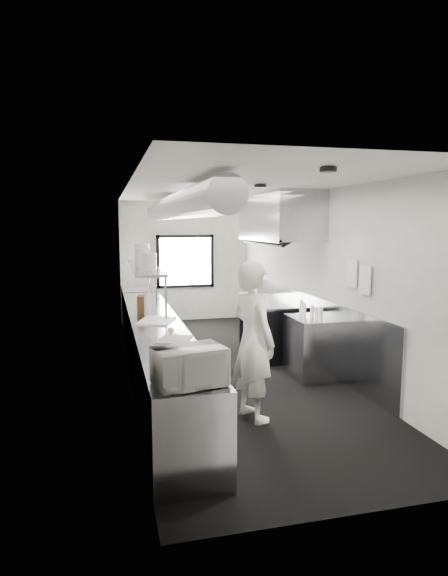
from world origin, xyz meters
TOP-DOWN VIEW (x-y plane):
  - floor at (0.00, 0.00)m, footprint 3.00×8.00m
  - ceiling at (0.00, 0.00)m, footprint 3.00×8.00m
  - wall_back at (0.00, 4.00)m, footprint 3.00×0.02m
  - wall_front at (0.00, -4.00)m, footprint 3.00×0.02m
  - wall_left at (-1.50, 0.00)m, footprint 0.02×8.00m
  - wall_right at (1.50, 0.00)m, footprint 0.02×8.00m
  - wall_cladding at (1.48, 0.30)m, footprint 0.03×5.50m
  - hvac_duct at (-0.70, 0.40)m, footprint 0.40×6.40m
  - service_window at (0.00, 3.96)m, footprint 1.36×0.05m
  - exhaust_hood at (1.10, 0.70)m, footprint 0.81×2.20m
  - prep_counter at (-1.15, -0.50)m, footprint 0.70×6.00m
  - pass_shelf at (-1.19, 1.00)m, footprint 0.45×3.00m
  - range at (1.04, 0.70)m, footprint 0.88×1.60m
  - bottle_station at (1.15, -0.70)m, footprint 0.65×0.80m
  - far_work_table at (-1.15, 3.20)m, footprint 0.70×1.20m
  - notice_sheet_a at (1.47, -1.20)m, footprint 0.02×0.28m
  - notice_sheet_b at (1.47, -1.55)m, footprint 0.02×0.28m
  - line_cook at (-0.18, -1.97)m, footprint 0.63×0.78m
  - microwave at (-1.15, -3.23)m, footprint 0.62×0.52m
  - deli_tub_a at (-1.34, -2.58)m, footprint 0.16×0.16m
  - deli_tub_b at (-1.32, -2.29)m, footprint 0.17×0.17m
  - newspaper at (-1.05, -1.56)m, footprint 0.50×0.54m
  - small_plate at (-1.06, -1.33)m, footprint 0.18×0.18m
  - pastry at (-1.06, -1.33)m, footprint 0.09×0.09m
  - cutting_board at (-1.14, -0.43)m, footprint 0.63×0.71m
  - knife_block at (-1.29, 0.29)m, footprint 0.16×0.26m
  - plate_stack_a at (-1.18, 0.19)m, footprint 0.25×0.25m
  - plate_stack_b at (-1.22, 0.79)m, footprint 0.26×0.26m
  - plate_stack_c at (-1.20, 1.31)m, footprint 0.29×0.29m
  - plate_stack_d at (-1.20, 1.71)m, footprint 0.25×0.25m
  - squeeze_bottle_a at (1.12, -0.99)m, footprint 0.07×0.07m
  - squeeze_bottle_b at (1.10, -0.89)m, footprint 0.07×0.07m
  - squeeze_bottle_c at (1.14, -0.66)m, footprint 0.07×0.07m
  - squeeze_bottle_d at (1.06, -0.55)m, footprint 0.06×0.06m
  - squeeze_bottle_e at (1.10, -0.35)m, footprint 0.06×0.06m

SIDE VIEW (x-z plane):
  - floor at x=0.00m, z-range -0.01..0.01m
  - prep_counter at x=-1.15m, z-range 0.00..0.90m
  - bottle_station at x=1.15m, z-range 0.00..0.90m
  - far_work_table at x=-1.15m, z-range 0.00..0.90m
  - range at x=1.04m, z-range 0.00..0.94m
  - wall_cladding at x=1.48m, z-range 0.00..1.10m
  - newspaper at x=-1.05m, z-range 0.90..0.91m
  - small_plate at x=-1.06m, z-range 0.90..0.91m
  - cutting_board at x=-1.14m, z-range 0.90..0.92m
  - line_cook at x=-0.18m, z-range 0.00..1.86m
  - deli_tub_a at x=-1.34m, z-range 0.90..0.99m
  - deli_tub_b at x=-1.32m, z-range 0.90..1.01m
  - pastry at x=-1.06m, z-range 0.91..1.00m
  - squeeze_bottle_c at x=1.14m, z-range 0.90..1.07m
  - squeeze_bottle_d at x=1.06m, z-range 0.90..1.08m
  - squeeze_bottle_b at x=1.10m, z-range 0.90..1.08m
  - squeeze_bottle_e at x=1.10m, z-range 0.90..1.09m
  - squeeze_bottle_a at x=1.12m, z-range 0.90..1.10m
  - knife_block at x=-1.29m, z-range 0.90..1.17m
  - microwave at x=-1.15m, z-range 0.90..1.23m
  - service_window at x=0.00m, z-range 0.77..2.02m
  - wall_back at x=0.00m, z-range 0.00..2.80m
  - wall_front at x=0.00m, z-range 0.00..2.80m
  - wall_left at x=-1.50m, z-range 0.00..2.80m
  - wall_right at x=1.50m, z-range 0.00..2.80m
  - pass_shelf at x=-1.19m, z-range 1.20..1.88m
  - notice_sheet_b at x=1.47m, z-range 1.36..1.74m
  - notice_sheet_a at x=1.47m, z-range 1.41..1.79m
  - plate_stack_a at x=-1.18m, z-range 1.57..1.83m
  - plate_stack_b at x=-1.22m, z-range 1.57..1.87m
  - plate_stack_d at x=-1.20m, z-range 1.57..1.90m
  - plate_stack_c at x=-1.20m, z-range 1.57..1.93m
  - exhaust_hood at x=1.10m, z-range 1.95..2.83m
  - hvac_duct at x=-0.70m, z-range 2.35..2.75m
  - ceiling at x=0.00m, z-range 2.79..2.80m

